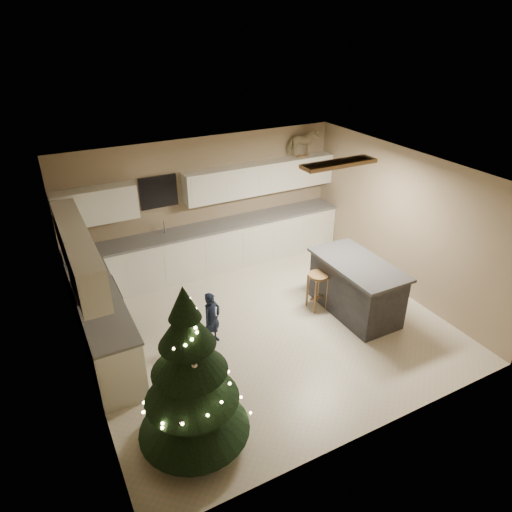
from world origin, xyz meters
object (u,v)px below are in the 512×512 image
island (356,287)px  toddler (212,318)px  christmas_tree (191,384)px  rocking_horse (303,143)px  bar_stool (318,283)px

island → toddler: (-2.49, 0.35, -0.04)m
christmas_tree → rocking_horse: rocking_horse is taller
christmas_tree → rocking_horse: size_ratio=3.36×
bar_stool → rocking_horse: rocking_horse is taller
island → christmas_tree: (-3.41, -1.28, 0.42)m
christmas_tree → rocking_horse: (3.95, 3.92, 1.39)m
bar_stool → toddler: bearing=-179.0°
toddler → island: bearing=-31.7°
christmas_tree → toddler: (0.92, 1.63, -0.46)m
christmas_tree → toddler: 1.93m
island → christmas_tree: size_ratio=0.78×
island → rocking_horse: (0.54, 2.64, 1.81)m
bar_stool → christmas_tree: christmas_tree is taller
bar_stool → toddler: size_ratio=0.76×
toddler → rocking_horse: bearing=13.4°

